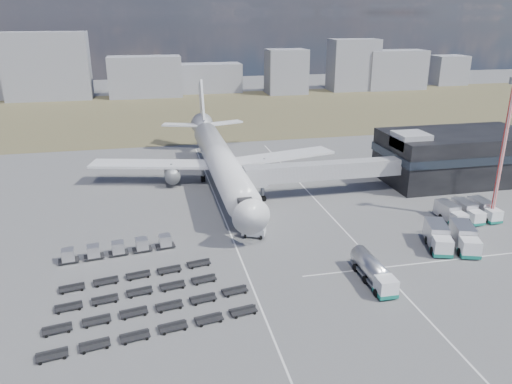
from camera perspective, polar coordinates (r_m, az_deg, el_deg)
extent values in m
plane|color=#565659|center=(72.61, -0.39, -7.02)|extent=(420.00, 420.00, 0.00)
cube|color=brown|center=(176.97, -7.91, 8.96)|extent=(420.00, 90.00, 0.01)
cube|color=silver|center=(76.69, -2.64, -5.50)|extent=(0.25, 110.00, 0.01)
cube|color=silver|center=(81.34, 9.99, -4.26)|extent=(0.25, 110.00, 0.01)
cube|color=silver|center=(74.95, 20.19, -7.44)|extent=(40.00, 0.25, 0.01)
cube|color=black|center=(110.36, 22.00, 3.77)|extent=(30.00, 16.00, 10.00)
cube|color=#262D38|center=(110.07, 22.08, 4.37)|extent=(30.40, 16.40, 1.60)
cube|color=#939399|center=(101.36, 17.28, 5.64)|extent=(6.00, 6.00, 3.00)
cube|color=#939399|center=(93.79, 7.85, 2.46)|extent=(29.80, 3.00, 3.00)
cube|color=#939399|center=(89.71, -0.12, 1.85)|extent=(4.00, 3.60, 3.40)
cylinder|color=slate|center=(91.30, 0.74, 0.48)|extent=(0.70, 0.70, 5.10)
cylinder|color=black|center=(92.02, 0.73, -0.75)|extent=(1.40, 0.90, 1.40)
cylinder|color=silver|center=(98.27, -4.04, 3.53)|extent=(5.60, 48.00, 5.60)
cone|color=silver|center=(73.55, -0.96, -2.12)|extent=(5.60, 5.00, 5.60)
cone|color=silver|center=(125.01, -5.98, 7.39)|extent=(5.60, 8.00, 5.60)
cube|color=black|center=(75.09, -1.27, -1.00)|extent=(2.20, 2.00, 0.80)
cube|color=silver|center=(102.49, -11.66, 3.15)|extent=(25.59, 11.38, 0.50)
cube|color=silver|center=(105.84, 2.56, 4.07)|extent=(25.59, 11.38, 0.50)
cylinder|color=slate|center=(101.14, -9.59, 2.05)|extent=(3.00, 5.00, 3.00)
cylinder|color=slate|center=(103.63, 0.95, 2.77)|extent=(3.00, 5.00, 3.00)
cube|color=silver|center=(126.41, -8.59, 7.60)|extent=(9.49, 5.63, 0.35)
cube|color=silver|center=(127.57, -3.61, 7.89)|extent=(9.49, 5.63, 0.35)
cube|color=silver|center=(126.86, -6.23, 10.18)|extent=(0.50, 9.06, 11.45)
cylinder|color=slate|center=(80.09, -1.73, -3.38)|extent=(0.50, 0.50, 2.50)
cylinder|color=slate|center=(102.88, -6.08, 1.86)|extent=(0.60, 0.60, 2.50)
cylinder|color=slate|center=(103.71, -2.57, 2.10)|extent=(0.60, 0.60, 2.50)
cylinder|color=black|center=(80.39, -1.73, -3.87)|extent=(0.50, 1.20, 1.20)
cube|color=gray|center=(217.84, -22.77, 13.11)|extent=(32.18, 12.00, 25.92)
cube|color=gray|center=(213.99, -12.55, 12.74)|extent=(29.05, 12.00, 16.26)
cube|color=gray|center=(222.51, -7.08, 12.78)|extent=(40.38, 12.00, 12.14)
cube|color=gray|center=(218.28, 3.47, 13.58)|extent=(16.70, 12.00, 18.37)
cube|color=gray|center=(231.41, 11.04, 14.07)|extent=(21.04, 12.00, 22.01)
cube|color=gray|center=(239.33, 15.53, 13.31)|extent=(27.27, 12.00, 17.08)
cube|color=gray|center=(263.52, 21.10, 12.88)|extent=(15.59, 12.00, 13.57)
cube|color=silver|center=(63.69, 14.63, -10.40)|extent=(2.34, 2.34, 2.23)
cube|color=#14705F|center=(64.12, 14.56, -11.08)|extent=(2.44, 2.44, 0.49)
cylinder|color=silver|center=(67.19, 12.88, -8.14)|extent=(2.47, 7.30, 2.43)
cube|color=slate|center=(67.71, 12.80, -8.98)|extent=(2.37, 7.30, 0.34)
cylinder|color=black|center=(66.69, 13.31, -9.73)|extent=(2.53, 1.08, 1.07)
cube|color=silver|center=(77.50, -0.24, -4.57)|extent=(4.00, 3.19, 1.56)
cube|color=silver|center=(104.31, 3.80, 2.30)|extent=(3.06, 5.78, 2.57)
cube|color=#14705F|center=(104.63, 3.78, 1.75)|extent=(3.16, 5.88, 0.41)
cube|color=silver|center=(76.09, 20.51, -5.84)|extent=(3.22, 3.15, 2.47)
cube|color=#14705F|center=(76.48, 20.42, -6.49)|extent=(3.36, 3.29, 0.50)
cube|color=silver|center=(79.36, 19.88, -4.34)|extent=(4.17, 5.74, 2.92)
cube|color=silver|center=(77.17, 23.25, -5.86)|extent=(3.22, 3.15, 2.47)
cube|color=#14705F|center=(77.56, 23.16, -6.49)|extent=(3.36, 3.29, 0.50)
cube|color=silver|center=(80.40, 22.52, -4.37)|extent=(4.17, 5.74, 2.92)
cube|color=silver|center=(87.26, 22.16, -2.92)|extent=(2.25, 2.15, 2.10)
cube|color=#14705F|center=(87.55, 22.09, -3.41)|extent=(2.34, 2.25, 0.43)
cube|color=silver|center=(89.61, 20.98, -1.91)|extent=(2.40, 4.44, 2.48)
cube|color=silver|center=(89.14, 23.86, -2.69)|extent=(2.25, 2.15, 2.10)
cube|color=#14705F|center=(89.43, 23.79, -3.17)|extent=(2.34, 2.25, 0.43)
cube|color=silver|center=(91.45, 22.66, -1.71)|extent=(2.40, 4.44, 2.48)
cube|color=silver|center=(91.11, 25.49, -2.46)|extent=(2.25, 2.15, 2.10)
cube|color=#14705F|center=(91.39, 25.41, -2.93)|extent=(2.34, 2.25, 0.43)
cube|color=silver|center=(93.37, 24.27, -1.51)|extent=(2.40, 4.44, 2.48)
cube|color=black|center=(74.67, -20.62, -7.33)|extent=(2.95, 2.05, 0.19)
cube|color=silver|center=(74.28, -20.70, -6.71)|extent=(1.90, 1.90, 1.58)
cube|color=black|center=(74.61, -18.03, -7.03)|extent=(2.95, 2.05, 0.19)
cube|color=silver|center=(74.22, -18.10, -6.41)|extent=(1.90, 1.90, 1.58)
cube|color=black|center=(74.70, -15.44, -6.71)|extent=(2.95, 2.05, 0.19)
cube|color=silver|center=(74.32, -15.50, -6.10)|extent=(1.90, 1.90, 1.58)
cube|color=black|center=(74.95, -12.87, -6.39)|extent=(2.95, 2.05, 0.19)
cube|color=silver|center=(74.57, -12.92, -5.77)|extent=(1.90, 1.90, 1.58)
cube|color=black|center=(75.35, -10.32, -6.05)|extent=(2.95, 2.05, 0.19)
cube|color=silver|center=(74.96, -10.36, -5.43)|extent=(1.90, 1.90, 1.58)
cube|color=black|center=(57.12, -11.57, -15.21)|extent=(24.67, 5.96, 0.74)
cube|color=black|center=(60.70, -12.43, -12.98)|extent=(24.67, 5.96, 0.74)
cube|color=black|center=(64.37, -13.17, -10.99)|extent=(20.61, 5.22, 0.74)
cube|color=black|center=(68.12, -13.83, -9.22)|extent=(20.61, 5.22, 0.74)
cylinder|color=red|center=(88.66, 26.31, 3.81)|extent=(0.64, 0.64, 22.89)
cube|color=#565659|center=(92.04, 25.25, -2.95)|extent=(1.83, 1.83, 0.27)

